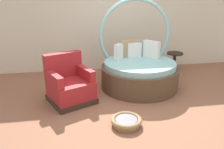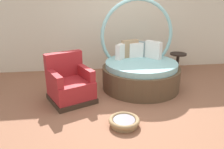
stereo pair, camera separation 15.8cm
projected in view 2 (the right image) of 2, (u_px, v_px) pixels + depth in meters
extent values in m
cube|color=#936047|center=(128.00, 107.00, 4.27)|extent=(8.00, 8.00, 0.02)
cube|color=silver|center=(112.00, 22.00, 6.13)|extent=(8.00, 0.12, 2.63)
cylinder|color=brown|center=(141.00, 77.00, 5.10)|extent=(1.75, 1.75, 0.49)
cylinder|color=#8CC6CC|center=(141.00, 64.00, 5.00)|extent=(1.61, 1.61, 0.12)
torus|color=#8CC6CC|center=(137.00, 36.00, 5.26)|extent=(1.74, 0.08, 1.74)
cube|color=white|center=(153.00, 50.00, 5.21)|extent=(0.34, 0.39, 0.40)
cube|color=gray|center=(145.00, 49.00, 5.38)|extent=(0.38, 0.25, 0.36)
cube|color=white|center=(136.00, 50.00, 5.31)|extent=(0.35, 0.14, 0.34)
cube|color=tan|center=(130.00, 48.00, 5.31)|extent=(0.43, 0.26, 0.41)
cube|color=white|center=(121.00, 51.00, 5.17)|extent=(0.31, 0.35, 0.35)
cube|color=#38281E|center=(72.00, 98.00, 4.49)|extent=(1.06, 1.06, 0.10)
cube|color=#A32328|center=(71.00, 88.00, 4.42)|extent=(1.01, 1.01, 0.34)
cube|color=#A32328|center=(64.00, 64.00, 4.53)|extent=(0.76, 0.47, 0.50)
cube|color=#A32328|center=(54.00, 78.00, 4.17)|extent=(0.40, 0.67, 0.22)
cube|color=#A32328|center=(85.00, 72.00, 4.49)|extent=(0.40, 0.67, 0.22)
cylinder|color=#9E7F56|center=(124.00, 124.00, 3.64)|extent=(0.44, 0.44, 0.06)
torus|color=#9E7F56|center=(124.00, 120.00, 3.62)|extent=(0.51, 0.51, 0.07)
cylinder|color=slate|center=(124.00, 121.00, 3.63)|extent=(0.36, 0.36, 0.05)
cylinder|color=#2D231E|center=(177.00, 63.00, 6.16)|extent=(0.08, 0.08, 0.48)
cylinder|color=#2D231E|center=(178.00, 54.00, 6.07)|extent=(0.44, 0.44, 0.04)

